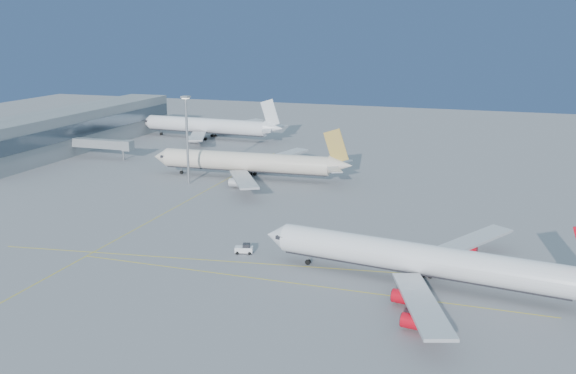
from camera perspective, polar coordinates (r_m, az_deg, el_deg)
The scene contains 9 objects.
ground at distance 132.27m, azimuth 0.49°, elevation -6.07°, with size 500.00×500.00×0.00m, color slate.
terminal at distance 257.23m, azimuth -18.39°, elevation 4.93°, with size 18.40×110.00×15.00m.
jet_bridge at distance 234.58m, azimuth -15.94°, elevation 3.69°, with size 23.60×3.60×6.90m.
taxiway_lines at distance 142.75m, azimuth -4.36°, elevation -4.56°, with size 118.86×140.00×0.02m.
airliner_virgin at distance 118.58m, azimuth 12.12°, elevation -6.39°, with size 64.23×57.25×15.86m.
airliner_etihad at distance 196.44m, azimuth -3.42°, elevation 2.22°, with size 64.01×59.07×16.70m.
airliner_third at distance 267.74m, azimuth -7.00°, elevation 5.42°, with size 65.90×60.72×17.68m.
pushback_tug at distance 133.32m, azimuth -3.90°, elevation -5.50°, with size 4.01×3.01×2.06m.
light_mast at distance 190.09m, azimuth -8.97°, elevation 4.81°, with size 2.25×2.25×25.98m.
Camera 1 is at (38.34, -117.98, 45.89)m, focal length 40.00 mm.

